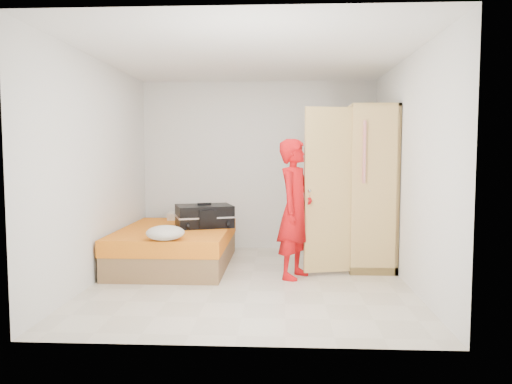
# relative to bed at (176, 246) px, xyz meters

# --- Properties ---
(room) EXTENTS (4.00, 4.02, 2.60)m
(room) POSITION_rel_bed_xyz_m (1.05, -0.75, 1.05)
(room) COLOR beige
(room) RESTS_ON ground
(bed) EXTENTS (1.42, 2.02, 0.50)m
(bed) POSITION_rel_bed_xyz_m (0.00, 0.00, 0.00)
(bed) COLOR brown
(bed) RESTS_ON ground
(wardrobe) EXTENTS (1.16, 1.32, 2.10)m
(wardrobe) POSITION_rel_bed_xyz_m (2.50, 0.10, 0.75)
(wardrobe) COLOR tan
(wardrobe) RESTS_ON ground
(person) EXTENTS (0.62, 0.72, 1.67)m
(person) POSITION_rel_bed_xyz_m (1.58, -0.58, 0.58)
(person) COLOR red
(person) RESTS_ON ground
(suitcase) EXTENTS (0.89, 0.76, 0.32)m
(suitcase) POSITION_rel_bed_xyz_m (0.36, 0.15, 0.39)
(suitcase) COLOR black
(suitcase) RESTS_ON bed
(round_cushion) EXTENTS (0.44, 0.44, 0.17)m
(round_cushion) POSITION_rel_bed_xyz_m (0.07, -0.90, 0.33)
(round_cushion) COLOR silver
(round_cushion) RESTS_ON bed
(pillow) EXTENTS (0.60, 0.32, 0.11)m
(pillow) POSITION_rel_bed_xyz_m (0.01, 0.85, 0.30)
(pillow) COLOR silver
(pillow) RESTS_ON bed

